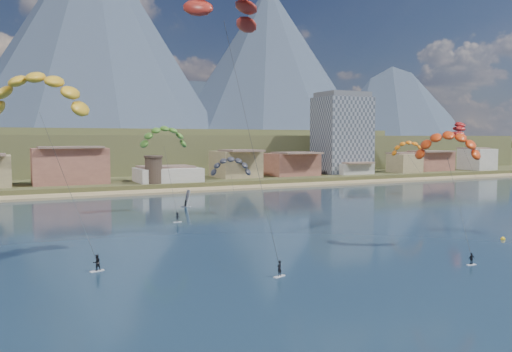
# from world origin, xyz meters

# --- Properties ---
(ground) EXTENTS (2400.00, 2400.00, 0.00)m
(ground) POSITION_xyz_m (0.00, 0.00, 0.00)
(ground) COLOR black
(ground) RESTS_ON ground
(beach) EXTENTS (2200.00, 12.00, 0.90)m
(beach) POSITION_xyz_m (0.00, 106.00, 0.25)
(beach) COLOR tan
(beach) RESTS_ON ground
(land) EXTENTS (2200.00, 900.00, 4.00)m
(land) POSITION_xyz_m (0.00, 560.00, 0.00)
(land) COLOR #4C4A29
(land) RESTS_ON ground
(foothills) EXTENTS (940.00, 210.00, 18.00)m
(foothills) POSITION_xyz_m (22.39, 232.47, 9.08)
(foothills) COLOR brown
(foothills) RESTS_ON ground
(mountain_ridge) EXTENTS (2060.00, 480.00, 400.00)m
(mountain_ridge) POSITION_xyz_m (-14.60, 823.65, 150.31)
(mountain_ridge) COLOR #303D50
(mountain_ridge) RESTS_ON ground
(apartment_tower) EXTENTS (20.00, 16.00, 32.00)m
(apartment_tower) POSITION_xyz_m (85.00, 128.00, 17.82)
(apartment_tower) COLOR gray
(apartment_tower) RESTS_ON ground
(watchtower) EXTENTS (5.82, 5.82, 8.60)m
(watchtower) POSITION_xyz_m (5.00, 114.00, 6.37)
(watchtower) COLOR #47382D
(watchtower) RESTS_ON ground
(kitesurfer_yellow) EXTENTS (14.11, 16.37, 26.52)m
(kitesurfer_yellow) POSITION_xyz_m (-31.61, 32.66, 22.63)
(kitesurfer_yellow) COLOR silver
(kitesurfer_yellow) RESTS_ON ground
(kitesurfer_orange) EXTENTS (11.47, 15.07, 19.45)m
(kitesurfer_orange) POSITION_xyz_m (22.70, 14.12, 15.59)
(kitesurfer_orange) COLOR silver
(kitesurfer_orange) RESTS_ON ground
(kitesurfer_green) EXTENTS (10.48, 15.49, 21.07)m
(kitesurfer_green) POSITION_xyz_m (-5.49, 65.25, 16.85)
(kitesurfer_green) COLOR silver
(kitesurfer_green) RESTS_ON ground
(distant_kite_dark) EXTENTS (9.51, 7.27, 14.23)m
(distant_kite_dark) POSITION_xyz_m (6.66, 57.69, 10.77)
(distant_kite_dark) COLOR #262626
(distant_kite_dark) RESTS_ON ground
(distant_kite_orange) EXTENTS (9.32, 8.16, 17.08)m
(distant_kite_orange) POSITION_xyz_m (60.41, 63.43, 13.94)
(distant_kite_orange) COLOR #262626
(distant_kite_orange) RESTS_ON ground
(distant_kite_red) EXTENTS (8.44, 9.27, 21.91)m
(distant_kite_red) POSITION_xyz_m (79.12, 64.27, 19.10)
(distant_kite_red) COLOR #262626
(distant_kite_red) RESTS_ON ground
(windsurfer) EXTENTS (2.49, 2.45, 3.94)m
(windsurfer) POSITION_xyz_m (1.82, 72.80, 1.25)
(windsurfer) COLOR silver
(windsurfer) RESTS_ON ground
(buoy) EXTENTS (0.71, 0.71, 0.71)m
(buoy) POSITION_xyz_m (34.34, 13.40, 0.12)
(buoy) COLOR yellow
(buoy) RESTS_ON ground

